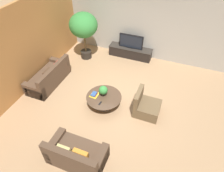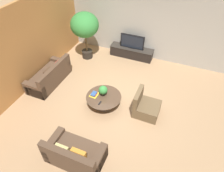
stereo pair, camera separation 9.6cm
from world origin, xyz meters
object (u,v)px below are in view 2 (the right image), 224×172
at_px(coffee_table, 104,99).
at_px(potted_plant_tabletop, 103,90).
at_px(couch_near_entry, 75,154).
at_px(armchair_wicker, 145,107).
at_px(media_console, 131,52).
at_px(potted_palm_tall, 85,27).
at_px(television, 132,42).
at_px(couch_by_wall, 50,76).

relative_size(coffee_table, potted_plant_tabletop, 3.13).
bearing_deg(couch_near_entry, armchair_wicker, -118.51).
distance_m(media_console, potted_palm_tall, 2.35).
bearing_deg(potted_palm_tall, potted_plant_tabletop, -51.79).
xyz_separation_m(television, potted_plant_tabletop, (0.03, -3.17, -0.14)).
xyz_separation_m(couch_near_entry, potted_plant_tabletop, (-0.17, 2.20, 0.33)).
height_order(armchair_wicker, potted_plant_tabletop, armchair_wicker).
bearing_deg(media_console, armchair_wicker, -64.04).
height_order(television, couch_by_wall, television).
height_order(coffee_table, armchair_wicker, armchair_wicker).
bearing_deg(television, potted_plant_tabletop, -89.37).
bearing_deg(potted_palm_tall, couch_by_wall, -102.75).
distance_m(couch_by_wall, potted_plant_tabletop, 2.39).
bearing_deg(couch_near_entry, potted_palm_tall, -65.97).
relative_size(media_console, coffee_table, 1.63).
relative_size(television, couch_near_entry, 0.70).
height_order(couch_by_wall, potted_plant_tabletop, couch_by_wall).
bearing_deg(media_console, potted_plant_tabletop, -89.37).
bearing_deg(couch_by_wall, media_console, 141.50).
relative_size(couch_near_entry, potted_palm_tall, 0.73).
bearing_deg(television, couch_by_wall, -128.52).
distance_m(television, potted_plant_tabletop, 3.17).
bearing_deg(coffee_table, couch_near_entry, -86.70).
distance_m(coffee_table, potted_palm_tall, 3.33).
bearing_deg(couch_near_entry, couch_by_wall, -44.13).
bearing_deg(armchair_wicker, couch_by_wall, 88.34).
bearing_deg(television, media_console, 90.00).
bearing_deg(media_console, television, -90.00).
relative_size(television, coffee_table, 0.89).
height_order(armchair_wicker, potted_palm_tall, potted_palm_tall).
distance_m(television, potted_palm_tall, 2.12).
xyz_separation_m(coffee_table, potted_plant_tabletop, (-0.05, 0.06, 0.34)).
xyz_separation_m(coffee_table, couch_near_entry, (0.12, -2.14, 0.00)).
xyz_separation_m(couch_by_wall, armchair_wicker, (3.80, -0.11, -0.02)).
relative_size(media_console, potted_plant_tabletop, 5.10).
height_order(couch_by_wall, potted_palm_tall, potted_palm_tall).
xyz_separation_m(television, armchair_wicker, (1.47, -3.03, -0.49)).
xyz_separation_m(armchair_wicker, potted_plant_tabletop, (-1.44, -0.14, 0.35)).
bearing_deg(armchair_wicker, couch_near_entry, 151.49).
relative_size(coffee_table, armchair_wicker, 1.38).
distance_m(couch_by_wall, potted_palm_tall, 2.49).
height_order(couch_near_entry, armchair_wicker, armchair_wicker).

